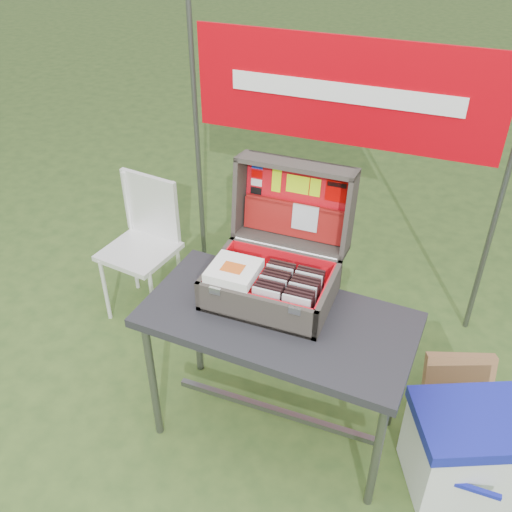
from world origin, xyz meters
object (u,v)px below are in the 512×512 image
at_px(table, 276,376).
at_px(cardboard_box, 457,386).
at_px(chair, 139,253).
at_px(suitcase, 276,243).
at_px(cooler, 467,450).

relative_size(table, cardboard_box, 3.27).
xyz_separation_m(table, chair, (-1.03, 0.55, 0.06)).
xyz_separation_m(suitcase, cooler, (0.92, -0.13, -0.75)).
distance_m(table, chair, 1.17).
bearing_deg(suitcase, cardboard_box, 16.72).
bearing_deg(chair, suitcase, -14.32).
height_order(table, cooler, table).
xyz_separation_m(cooler, chair, (-1.88, 0.53, 0.20)).
relative_size(table, chair, 1.38).
bearing_deg(table, chair, 154.98).
xyz_separation_m(suitcase, chair, (-0.96, 0.40, -0.55)).
distance_m(table, cardboard_box, 0.91).
bearing_deg(chair, cooler, -7.68).
bearing_deg(suitcase, cooler, -8.24).
xyz_separation_m(table, cardboard_box, (0.79, 0.42, -0.18)).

